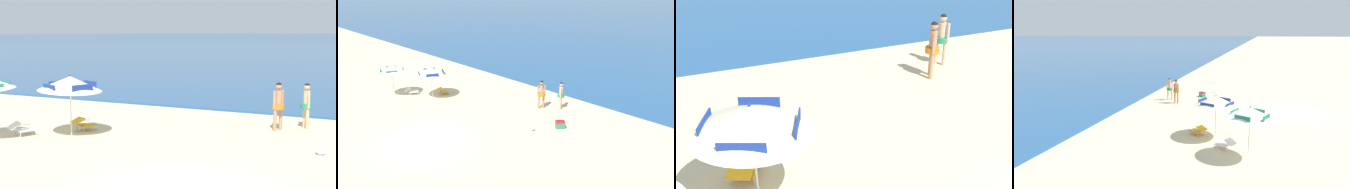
% 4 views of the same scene
% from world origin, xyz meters
% --- Properties ---
extents(ground_plane, '(800.00, 800.00, 0.00)m').
position_xyz_m(ground_plane, '(0.00, 0.00, 0.00)').
color(ground_plane, beige).
extents(beach_umbrella_striped_main, '(2.27, 2.25, 2.16)m').
position_xyz_m(beach_umbrella_striped_main, '(-5.68, 3.65, 1.85)').
color(beach_umbrella_striped_main, silver).
rests_on(beach_umbrella_striped_main, ground).
extents(beach_umbrella_striped_second, '(2.79, 2.79, 2.23)m').
position_xyz_m(beach_umbrella_striped_second, '(-7.80, 1.89, 1.93)').
color(beach_umbrella_striped_second, silver).
rests_on(beach_umbrella_striped_second, ground).
extents(lounge_chair_under_umbrella, '(0.86, 1.02, 0.52)m').
position_xyz_m(lounge_chair_under_umbrella, '(-7.26, 2.92, 0.27)').
color(lounge_chair_under_umbrella, white).
rests_on(lounge_chair_under_umbrella, ground).
extents(lounge_chair_beside_umbrella, '(0.84, 1.01, 0.51)m').
position_xyz_m(lounge_chair_beside_umbrella, '(-5.79, 4.54, 0.28)').
color(lounge_chair_beside_umbrella, gold).
rests_on(lounge_chair_beside_umbrella, ground).
extents(person_standing_near_shore, '(0.42, 0.45, 1.72)m').
position_xyz_m(person_standing_near_shore, '(1.51, 8.43, 0.99)').
color(person_standing_near_shore, '#D8A87F').
rests_on(person_standing_near_shore, ground).
extents(person_standing_beside, '(0.44, 0.48, 1.78)m').
position_xyz_m(person_standing_beside, '(0.63, 7.63, 1.03)').
color(person_standing_beside, tan).
rests_on(person_standing_beside, ground).
extents(cooler_box, '(0.59, 0.60, 0.43)m').
position_xyz_m(cooler_box, '(3.28, 6.19, 0.20)').
color(cooler_box, '#2D7F5B').
rests_on(cooler_box, ground).
extents(beach_ball, '(0.28, 0.28, 0.28)m').
position_xyz_m(beach_ball, '(2.50, 4.81, 0.14)').
color(beach_ball, white).
rests_on(beach_ball, ground).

